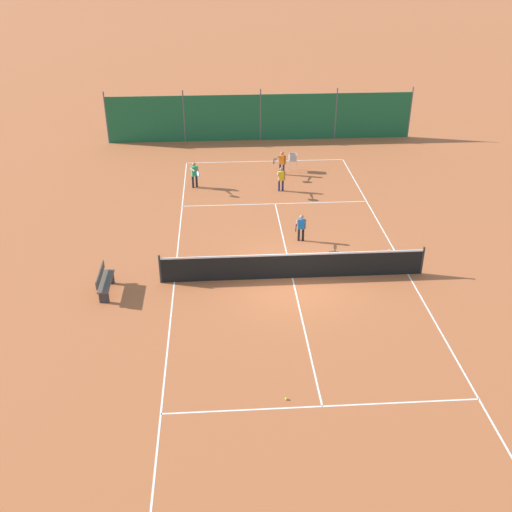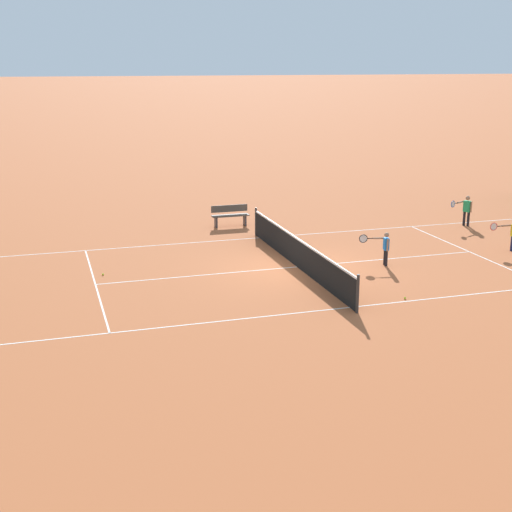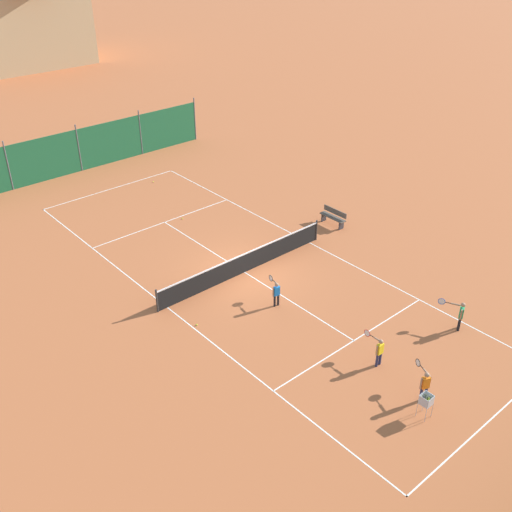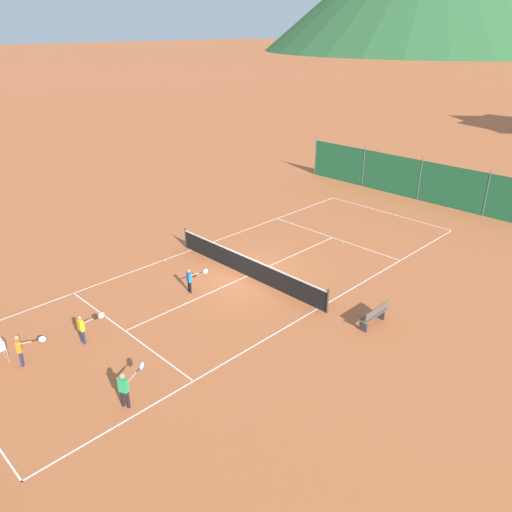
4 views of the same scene
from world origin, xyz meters
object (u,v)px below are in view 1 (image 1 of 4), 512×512
ball_hopper (293,158)px  player_near_baseline (281,162)px  tennis_ball_far_corner (390,250)px  player_far_baseline (301,226)px  player_near_service (281,178)px  courtside_bench (105,281)px  player_far_service (195,173)px  tennis_ball_service_box (286,399)px  tennis_net (293,266)px

ball_hopper → player_near_baseline: bearing=39.1°
player_near_baseline → tennis_ball_far_corner: player_near_baseline is taller
player_far_baseline → ball_hopper: size_ratio=1.23×
player_near_baseline → player_near_service: bearing=83.4°
player_near_baseline → courtside_bench: bearing=56.3°
player_far_service → courtside_bench: 9.47m
player_near_baseline → tennis_ball_far_corner: bearing=112.0°
player_far_baseline → ball_hopper: player_far_baseline is taller
player_far_baseline → tennis_ball_service_box: 9.00m
player_far_baseline → tennis_ball_service_box: player_far_baseline is taller
courtside_bench → player_far_service: bearing=-107.0°
player_far_baseline → tennis_ball_far_corner: player_far_baseline is taller
tennis_ball_far_corner → courtside_bench: size_ratio=0.04×
player_near_service → player_far_service: 4.02m
ball_hopper → tennis_ball_far_corner: bearing=107.2°
player_near_service → ball_hopper: (-0.85, -2.58, -0.01)m
tennis_net → courtside_bench: size_ratio=6.12×
tennis_net → player_far_baseline: bearing=-103.0°
tennis_ball_service_box → tennis_net: bearing=-98.4°
player_near_service → tennis_ball_far_corner: bearing=120.2°
player_far_service → player_far_baseline: size_ratio=1.12×
tennis_net → player_near_service: bearing=-92.8°
tennis_net → tennis_ball_service_box: (0.89, 6.09, -0.47)m
player_far_baseline → ball_hopper: 7.67m
player_near_baseline → tennis_ball_far_corner: size_ratio=17.86×
player_near_baseline → tennis_ball_far_corner: (-3.28, 8.14, -0.66)m
tennis_ball_service_box → ball_hopper: (-2.13, -16.49, 0.63)m
tennis_net → courtside_bench: (6.34, 0.54, -0.05)m
player_near_service → player_near_baseline: 2.10m
tennis_net → tennis_ball_far_corner: tennis_net is taller
tennis_ball_far_corner → ball_hopper: bearing=-72.8°
tennis_net → player_near_baseline: (-0.63, -9.90, 0.19)m
tennis_net → player_near_service: player_near_service is taller
player_far_baseline → tennis_ball_service_box: (1.53, 8.85, -0.61)m
player_near_service → player_far_baseline: (-0.25, 5.06, -0.02)m
player_near_baseline → player_far_service: 4.42m
player_near_service → ball_hopper: player_near_service is taller
tennis_net → courtside_bench: bearing=4.8°
tennis_ball_far_corner → courtside_bench: bearing=12.6°
player_near_service → tennis_ball_service_box: player_near_service is taller
courtside_bench → tennis_net: bearing=-175.2°
tennis_ball_service_box → courtside_bench: 7.79m
ball_hopper → player_near_service: bearing=71.8°
tennis_net → player_far_baseline: 2.83m
tennis_ball_service_box → ball_hopper: 16.64m
player_near_baseline → player_far_baseline: size_ratio=1.07×
tennis_ball_service_box → tennis_ball_far_corner: same height
player_far_service → player_far_baseline: 7.14m
tennis_ball_far_corner → ball_hopper: size_ratio=0.07×
tennis_net → tennis_ball_far_corner: (-3.91, -1.76, -0.47)m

